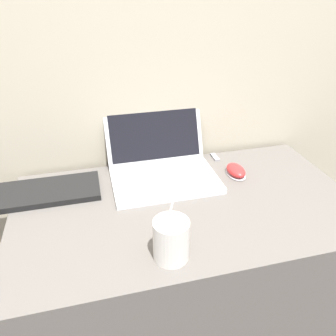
# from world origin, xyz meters

# --- Properties ---
(wall_back) EXTENTS (7.00, 0.04, 2.50)m
(wall_back) POSITION_xyz_m (0.00, 0.66, 1.25)
(wall_back) COLOR #BCB299
(wall_back) RESTS_ON ground_plane
(desk) EXTENTS (1.11, 0.62, 0.71)m
(desk) POSITION_xyz_m (0.00, 0.31, 0.36)
(desk) COLOR #5B5651
(desk) RESTS_ON ground_plane
(laptop) EXTENTS (0.37, 0.34, 0.24)m
(laptop) POSITION_xyz_m (-0.04, 0.51, 0.77)
(laptop) COLOR silver
(laptop) RESTS_ON desk
(drink_cup) EXTENTS (0.09, 0.09, 0.22)m
(drink_cup) POSITION_xyz_m (-0.11, 0.09, 0.77)
(drink_cup) COLOR silver
(drink_cup) RESTS_ON desk
(computer_mouse) EXTENTS (0.07, 0.11, 0.04)m
(computer_mouse) POSITION_xyz_m (0.23, 0.44, 0.73)
(computer_mouse) COLOR #B2B2B7
(computer_mouse) RESTS_ON desk
(external_keyboard) EXTENTS (0.41, 0.16, 0.02)m
(external_keyboard) POSITION_xyz_m (-0.47, 0.47, 0.72)
(external_keyboard) COLOR black
(external_keyboard) RESTS_ON desk
(usb_stick) EXTENTS (0.02, 0.06, 0.01)m
(usb_stick) POSITION_xyz_m (0.20, 0.58, 0.72)
(usb_stick) COLOR #99999E
(usb_stick) RESTS_ON desk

